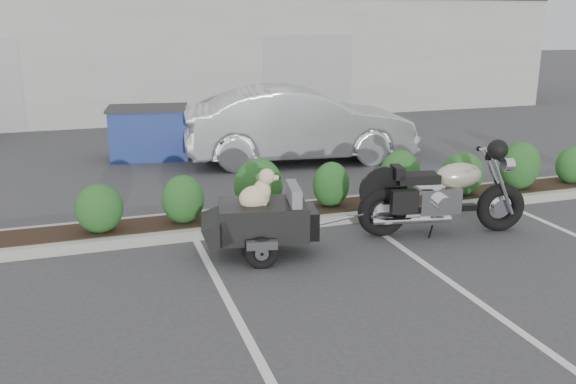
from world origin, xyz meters
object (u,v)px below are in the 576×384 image
object	(u,v)px
sedan	(299,124)
dumpster	(149,132)
motorcycle	(443,196)
pet_trailer	(261,219)

from	to	relation	value
sedan	dumpster	size ratio (longest dim) A/B	2.61
motorcycle	sedan	xyz separation A→B (m)	(-0.43, 5.22, 0.25)
motorcycle	sedan	bearing A→B (deg)	105.74
pet_trailer	sedan	world-z (taller)	sedan
motorcycle	sedan	distance (m)	5.25
motorcycle	pet_trailer	size ratio (longest dim) A/B	1.23
pet_trailer	sedan	bearing A→B (deg)	76.67
sedan	dumpster	xyz separation A→B (m)	(-3.15, 1.40, -0.24)
pet_trailer	sedan	xyz separation A→B (m)	(2.35, 5.19, 0.32)
motorcycle	dumpster	distance (m)	7.53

